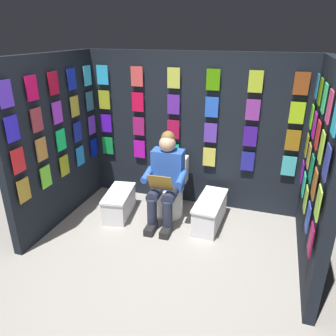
{
  "coord_description": "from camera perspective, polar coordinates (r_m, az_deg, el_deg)",
  "views": [
    {
      "loc": [
        -1.02,
        2.32,
        2.32
      ],
      "look_at": [
        0.07,
        -1.01,
        0.85
      ],
      "focal_mm": 34.76,
      "sensor_mm": 36.0,
      "label": 1
    }
  ],
  "objects": [
    {
      "name": "display_wall_back",
      "position": [
        4.5,
        4.4,
        6.4
      ],
      "size": [
        3.05,
        0.14,
        2.1
      ],
      "color": "black",
      "rests_on": "ground"
    },
    {
      "name": "comic_longbox_near",
      "position": [
        4.25,
        7.35,
        -7.61
      ],
      "size": [
        0.34,
        0.78,
        0.36
      ],
      "rotation": [
        0.0,
        0.0,
        -0.05
      ],
      "color": "silver",
      "rests_on": "ground"
    },
    {
      "name": "comic_longbox_far",
      "position": [
        4.49,
        -8.55,
        -6.1
      ],
      "size": [
        0.41,
        0.71,
        0.34
      ],
      "rotation": [
        0.0,
        0.0,
        0.16
      ],
      "color": "silver",
      "rests_on": "ground"
    },
    {
      "name": "toilet",
      "position": [
        4.43,
        0.4,
        -3.93
      ],
      "size": [
        0.41,
        0.56,
        0.77
      ],
      "rotation": [
        0.0,
        0.0,
        0.04
      ],
      "color": "white",
      "rests_on": "ground"
    },
    {
      "name": "ground_plane",
      "position": [
        3.44,
        -4.34,
        -19.78
      ],
      "size": [
        30.0,
        30.0,
        0.0
      ],
      "primitive_type": "plane",
      "color": "gray"
    },
    {
      "name": "person_reading",
      "position": [
        4.12,
        -0.44,
        -1.9
      ],
      "size": [
        0.54,
        0.69,
        1.19
      ],
      "rotation": [
        0.0,
        0.0,
        0.04
      ],
      "color": "blue",
      "rests_on": "ground"
    },
    {
      "name": "display_wall_right",
      "position": [
        4.3,
        -19.1,
        4.44
      ],
      "size": [
        0.14,
        1.83,
        2.1
      ],
      "color": "black",
      "rests_on": "ground"
    },
    {
      "name": "display_wall_left",
      "position": [
        3.51,
        25.09,
        -0.6
      ],
      "size": [
        0.14,
        1.83,
        2.1
      ],
      "color": "black",
      "rests_on": "ground"
    }
  ]
}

